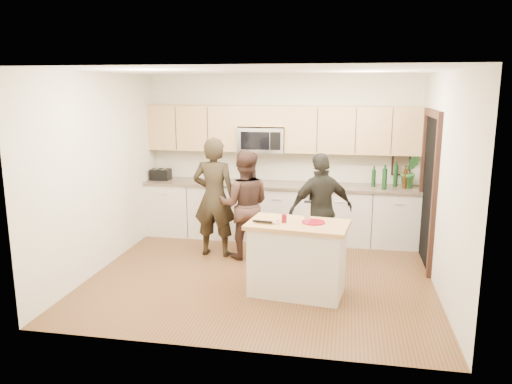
% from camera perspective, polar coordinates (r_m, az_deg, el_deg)
% --- Properties ---
extents(floor, '(4.50, 4.50, 0.00)m').
position_cam_1_polar(floor, '(6.88, 0.65, -9.44)').
color(floor, brown).
rests_on(floor, ground).
extents(room_shell, '(4.52, 4.02, 2.71)m').
position_cam_1_polar(room_shell, '(6.45, 0.69, 5.02)').
color(room_shell, beige).
rests_on(room_shell, ground).
extents(back_cabinetry, '(4.50, 0.66, 0.94)m').
position_cam_1_polar(back_cabinetry, '(8.32, 2.64, -2.21)').
color(back_cabinetry, beige).
rests_on(back_cabinetry, ground).
extents(upper_cabinetry, '(4.50, 0.33, 0.75)m').
position_cam_1_polar(upper_cabinetry, '(8.24, 3.11, 7.32)').
color(upper_cabinetry, tan).
rests_on(upper_cabinetry, ground).
extents(microwave, '(0.76, 0.41, 0.40)m').
position_cam_1_polar(microwave, '(8.27, 0.69, 6.01)').
color(microwave, silver).
rests_on(microwave, ground).
extents(doorway, '(0.06, 1.25, 2.20)m').
position_cam_1_polar(doorway, '(7.42, 19.14, 0.80)').
color(doorway, black).
rests_on(doorway, ground).
extents(framed_picture, '(0.30, 0.03, 0.38)m').
position_cam_1_polar(framed_picture, '(8.43, 16.25, 3.11)').
color(framed_picture, black).
rests_on(framed_picture, ground).
extents(dish_towel, '(0.34, 0.60, 0.48)m').
position_cam_1_polar(dish_towel, '(8.25, -4.06, -0.01)').
color(dish_towel, white).
rests_on(dish_towel, ground).
extents(island, '(1.28, 0.84, 0.90)m').
position_cam_1_polar(island, '(6.18, 4.75, -7.51)').
color(island, beige).
rests_on(island, ground).
extents(red_plate, '(0.28, 0.28, 0.02)m').
position_cam_1_polar(red_plate, '(6.07, 6.58, -3.43)').
color(red_plate, maroon).
rests_on(red_plate, island).
extents(box_grater, '(0.08, 0.07, 0.25)m').
position_cam_1_polar(box_grater, '(6.06, 5.90, -2.13)').
color(box_grater, silver).
rests_on(box_grater, red_plate).
extents(drink_glass, '(0.06, 0.06, 0.10)m').
position_cam_1_polar(drink_glass, '(6.04, 3.24, -3.03)').
color(drink_glass, maroon).
rests_on(drink_glass, island).
extents(cutting_board, '(0.26, 0.23, 0.02)m').
position_cam_1_polar(cutting_board, '(6.09, 1.31, -3.31)').
color(cutting_board, '#AB8647').
rests_on(cutting_board, island).
extents(tongs, '(0.25, 0.06, 0.02)m').
position_cam_1_polar(tongs, '(5.99, 0.75, -3.39)').
color(tongs, black).
rests_on(tongs, cutting_board).
extents(knife, '(0.21, 0.04, 0.01)m').
position_cam_1_polar(knife, '(5.96, 1.82, -3.53)').
color(knife, silver).
rests_on(knife, cutting_board).
extents(toaster, '(0.32, 0.23, 0.19)m').
position_cam_1_polar(toaster, '(8.70, -10.85, 1.99)').
color(toaster, black).
rests_on(toaster, back_cabinetry).
extents(bottle_cluster, '(0.58, 0.35, 0.40)m').
position_cam_1_polar(bottle_cluster, '(8.14, 15.42, 1.73)').
color(bottle_cluster, black).
rests_on(bottle_cluster, back_cabinetry).
extents(orchid, '(0.31, 0.27, 0.52)m').
position_cam_1_polar(orchid, '(8.19, 17.17, 2.24)').
color(orchid, '#2A6A2F').
rests_on(orchid, back_cabinetry).
extents(woman_left, '(0.66, 0.45, 1.79)m').
position_cam_1_polar(woman_left, '(7.45, -4.78, -0.61)').
color(woman_left, black).
rests_on(woman_left, ground).
extents(woman_center, '(0.87, 0.72, 1.61)m').
position_cam_1_polar(woman_center, '(7.33, -1.34, -1.47)').
color(woman_center, '#332019').
rests_on(woman_center, ground).
extents(woman_right, '(1.02, 0.78, 1.62)m').
position_cam_1_polar(woman_right, '(7.05, 7.44, -2.10)').
color(woman_right, black).
rests_on(woman_right, ground).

